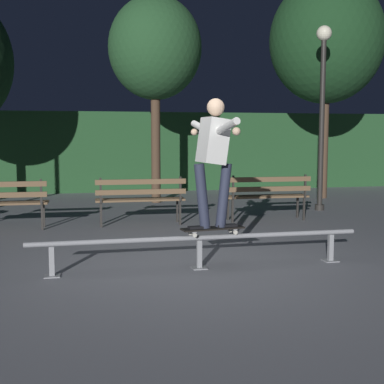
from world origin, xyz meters
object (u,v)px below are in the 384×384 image
at_px(grind_rail, 199,243).
at_px(lamp_post_right, 323,94).
at_px(skateboard, 213,229).
at_px(skateboarder, 213,152).
at_px(tree_behind_benches, 155,49).
at_px(park_bench_right_center, 268,193).
at_px(tree_far_right, 327,41).
at_px(park_bench_left_center, 141,196).

height_order(grind_rail, lamp_post_right, lamp_post_right).
height_order(skateboard, skateboarder, skateboarder).
bearing_deg(tree_behind_benches, park_bench_right_center, -62.44).
distance_m(grind_rail, tree_far_right, 8.75).
bearing_deg(park_bench_left_center, tree_far_right, 31.78).
bearing_deg(park_bench_left_center, skateboard, -81.10).
distance_m(grind_rail, lamp_post_right, 6.08).
distance_m(skateboarder, tree_behind_benches, 6.76).
xyz_separation_m(grind_rail, skateboard, (0.17, 0.00, 0.16)).
relative_size(grind_rail, park_bench_left_center, 2.54).
bearing_deg(park_bench_left_center, park_bench_right_center, 0.00).
xyz_separation_m(skateboarder, tree_behind_benches, (0.24, 6.38, 2.21)).
height_order(park_bench_right_center, lamp_post_right, lamp_post_right).
bearing_deg(lamp_post_right, skateboard, -129.17).
bearing_deg(tree_behind_benches, skateboarder, -92.18).
xyz_separation_m(skateboard, tree_behind_benches, (0.25, 6.38, 3.15)).
height_order(skateboard, tree_behind_benches, tree_behind_benches).
xyz_separation_m(park_bench_right_center, tree_far_right, (2.69, 3.16, 3.43)).
bearing_deg(tree_far_right, grind_rail, -126.80).
height_order(skateboard, park_bench_right_center, park_bench_right_center).
relative_size(skateboard, lamp_post_right, 0.20).
distance_m(tree_behind_benches, tree_far_right, 4.36).
height_order(park_bench_right_center, tree_far_right, tree_far_right).
bearing_deg(tree_far_right, lamp_post_right, -117.71).
distance_m(grind_rail, park_bench_left_center, 3.23).
bearing_deg(tree_behind_benches, lamp_post_right, -32.25).
distance_m(skateboard, skateboarder, 0.94).
distance_m(skateboard, tree_behind_benches, 7.12).
bearing_deg(park_bench_right_center, skateboarder, -120.63).
bearing_deg(skateboarder, park_bench_right_center, 59.37).
distance_m(skateboard, lamp_post_right, 5.92).
bearing_deg(skateboard, park_bench_left_center, 98.90).
bearing_deg(grind_rail, lamp_post_right, 49.51).
bearing_deg(skateboard, lamp_post_right, 50.83).
bearing_deg(park_bench_left_center, skateboarder, -81.05).
height_order(park_bench_left_center, lamp_post_right, lamp_post_right).
bearing_deg(lamp_post_right, tree_behind_benches, 147.75).
xyz_separation_m(skateboard, tree_far_right, (4.59, 6.36, 3.49)).
bearing_deg(grind_rail, park_bench_right_center, 57.15).
relative_size(skateboarder, tree_behind_benches, 0.32).
height_order(tree_far_right, lamp_post_right, tree_far_right).
relative_size(grind_rail, park_bench_right_center, 2.54).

